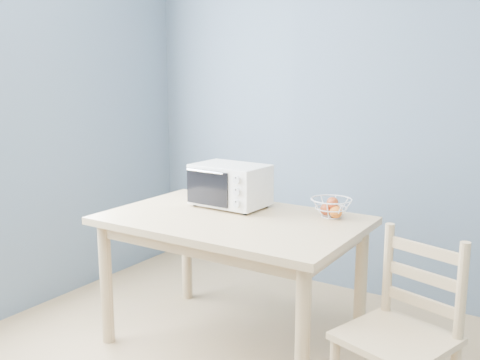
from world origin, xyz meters
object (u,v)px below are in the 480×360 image
Objects in this scene: toaster_oven at (228,184)px; dining_chair at (401,340)px; dining_table at (232,235)px; fruit_basket at (332,207)px.

toaster_oven reaches higher than dining_chair.
toaster_oven is 0.51× the size of dining_chair.
toaster_oven reaches higher than dining_table.
dining_table is at bearing -177.57° from dining_chair.
fruit_basket is 0.30× the size of dining_chair.
dining_chair is (1.03, -0.28, -0.22)m from dining_table.
fruit_basket is at bearing 32.18° from dining_table.
dining_table is 1.61× the size of dining_chair.
dining_table is at bearing -48.27° from toaster_oven.
toaster_oven is at bearing 175.76° from dining_chair.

